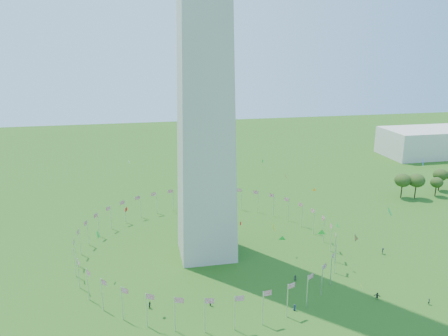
{
  "coord_description": "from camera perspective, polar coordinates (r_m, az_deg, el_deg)",
  "views": [
    {
      "loc": [
        -20.2,
        -75.73,
        64.65
      ],
      "look_at": [
        2.58,
        35.0,
        32.46
      ],
      "focal_mm": 35.0,
      "sensor_mm": 36.0,
      "label": 1
    }
  ],
  "objects": [
    {
      "name": "tree_line_east",
      "position": [
        216.36,
        26.46,
        -1.84
      ],
      "size": [
        53.61,
        15.38,
        10.9
      ],
      "color": "#36531B",
      "rests_on": "ground"
    },
    {
      "name": "crowd",
      "position": [
        109.34,
        13.24,
        -20.25
      ],
      "size": [
        89.88,
        79.84,
        2.01
      ],
      "color": "black",
      "rests_on": "ground"
    },
    {
      "name": "gov_building_east_a",
      "position": [
        288.33,
        24.9,
        3.07
      ],
      "size": [
        50.0,
        30.0,
        16.0
      ],
      "primitive_type": "cube",
      "color": "beige",
      "rests_on": "ground"
    },
    {
      "name": "kites_aloft",
      "position": [
        114.56,
        8.56,
        -7.0
      ],
      "size": [
        101.16,
        76.97,
        37.23
      ],
      "color": "green",
      "rests_on": "ground"
    },
    {
      "name": "flag_ring",
      "position": [
        140.84,
        -2.29,
        -9.4
      ],
      "size": [
        80.24,
        80.24,
        9.0
      ],
      "color": "silver",
      "rests_on": "ground"
    }
  ]
}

